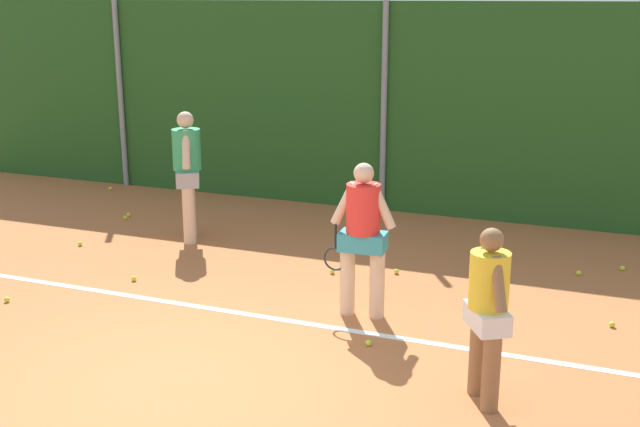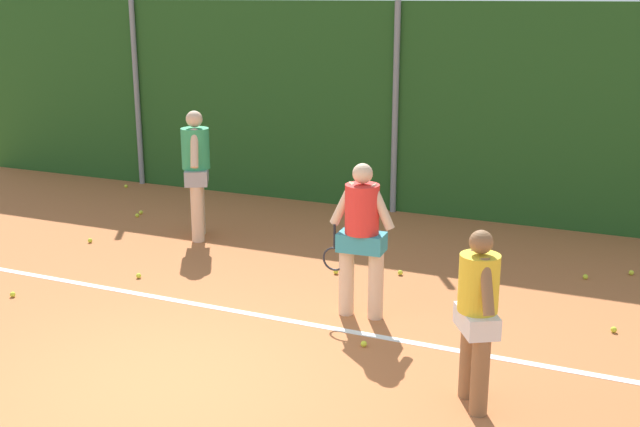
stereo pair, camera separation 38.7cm
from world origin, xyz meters
TOP-DOWN VIEW (x-y plane):
  - ground_plane at (0.00, 2.04)m, footprint 27.38×27.38m
  - hedge_fence_backdrop at (0.00, 6.92)m, footprint 17.80×0.25m
  - fence_post_left at (-5.13, 6.74)m, footprint 0.10×0.10m
  - fence_post_center at (0.00, 6.74)m, footprint 0.10×0.10m
  - court_baseline_paint at (0.00, 1.84)m, footprint 13.01×0.10m
  - player_foreground_near at (2.76, 0.80)m, footprint 0.49×0.61m
  - player_midcourt at (1.11, 2.31)m, footprint 0.82×0.38m
  - player_backcourt_far at (-2.22, 4.16)m, footprint 0.56×0.72m
  - tennis_ball_0 at (3.88, 5.01)m, footprint 0.07×0.07m
  - tennis_ball_1 at (-2.98, 1.14)m, footprint 0.07×0.07m
  - tennis_ball_2 at (1.44, 1.54)m, footprint 0.07×0.07m
  - tennis_ball_3 at (-1.98, 2.31)m, footprint 0.07×0.07m
  - tennis_ball_4 at (3.35, 4.60)m, footprint 0.07×0.07m
  - tennis_ball_5 at (0.31, 3.49)m, footprint 0.07×0.07m
  - tennis_ball_6 at (-3.75, 4.70)m, footprint 0.07×0.07m
  - tennis_ball_7 at (-5.19, 6.31)m, footprint 0.07×0.07m
  - tennis_ball_8 at (-3.56, 3.28)m, footprint 0.07×0.07m
  - tennis_ball_9 at (3.81, 2.98)m, footprint 0.07×0.07m
  - tennis_ball_11 at (-3.81, 4.88)m, footprint 0.07×0.07m
  - tennis_ball_12 at (1.10, 3.79)m, footprint 0.07×0.07m

SIDE VIEW (x-z plane):
  - ground_plane at x=0.00m, z-range 0.00..0.00m
  - court_baseline_paint at x=0.00m, z-range 0.00..0.01m
  - tennis_ball_0 at x=3.88m, z-range 0.00..0.07m
  - tennis_ball_1 at x=-2.98m, z-range 0.00..0.07m
  - tennis_ball_2 at x=1.44m, z-range 0.00..0.07m
  - tennis_ball_3 at x=-1.98m, z-range 0.00..0.07m
  - tennis_ball_4 at x=3.35m, z-range 0.00..0.07m
  - tennis_ball_5 at x=0.31m, z-range 0.00..0.07m
  - tennis_ball_6 at x=-3.75m, z-range 0.00..0.07m
  - tennis_ball_7 at x=-5.19m, z-range 0.00..0.07m
  - tennis_ball_8 at x=-3.56m, z-range 0.00..0.07m
  - tennis_ball_9 at x=3.81m, z-range 0.00..0.07m
  - tennis_ball_11 at x=-3.81m, z-range 0.00..0.07m
  - tennis_ball_12 at x=1.10m, z-range 0.00..0.07m
  - player_foreground_near at x=2.76m, z-range 0.10..1.74m
  - player_midcourt at x=1.11m, z-range 0.11..1.89m
  - player_backcourt_far at x=-2.22m, z-range 0.12..2.05m
  - hedge_fence_backdrop at x=0.00m, z-range 0.00..3.46m
  - fence_post_left at x=-5.13m, z-range 0.00..3.86m
  - fence_post_center at x=0.00m, z-range 0.00..3.86m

